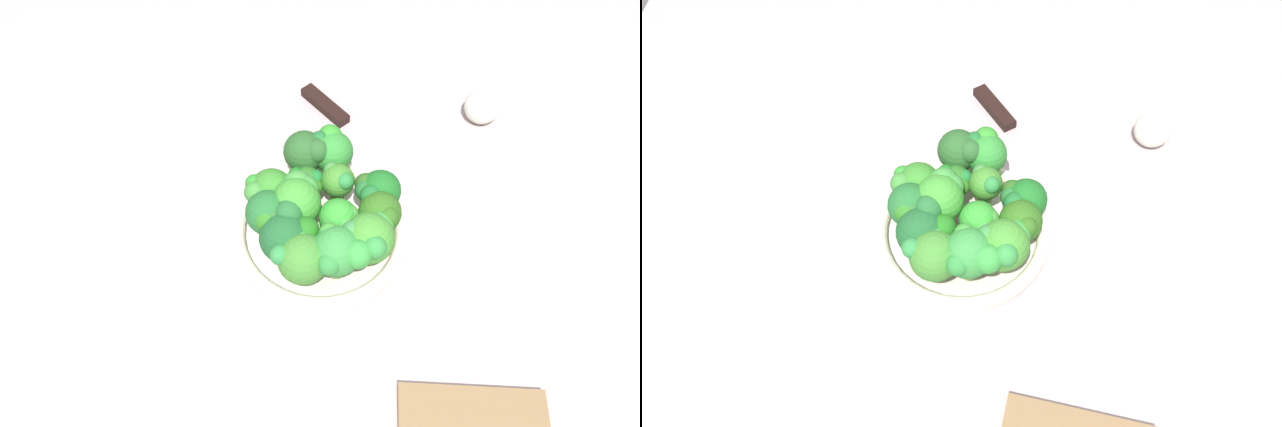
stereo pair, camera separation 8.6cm
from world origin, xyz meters
The scene contains 18 objects.
ground_plane centered at (0.00, 0.00, -1.25)cm, with size 130.00×130.00×2.50cm, color #B09FA0.
bowl centered at (1.45, 3.64, 1.76)cm, with size 24.26×24.26×3.45cm.
broccoli_floret_0 centered at (5.71, 0.72, 7.63)cm, with size 4.60×4.60×6.53cm.
broccoli_floret_1 centered at (-0.20, 1.20, 7.18)cm, with size 5.45×5.79×6.32cm.
broccoli_floret_2 centered at (4.98, 9.89, 7.51)cm, with size 6.77×6.61×6.87cm.
broccoli_floret_3 centered at (-3.98, -1.87, 8.08)cm, with size 7.17×7.47×7.85cm.
broccoli_floret_4 centered at (6.75, 4.79, 6.54)cm, with size 4.68×4.85×5.31cm.
broccoli_floret_5 centered at (-5.70, 6.75, 7.52)cm, with size 6.73×7.37×7.31cm.
broccoli_floret_6 centered at (3.79, -4.21, 7.17)cm, with size 5.59×6.31×6.49cm.
broccoli_floret_7 centered at (10.80, 4.34, 8.17)cm, with size 5.87×6.42×7.50cm.
broccoli_floret_8 centered at (0.89, 10.14, 7.88)cm, with size 6.57×6.51×7.43cm.
broccoli_floret_9 centered at (10.82, 1.05, 8.03)cm, with size 6.28×6.15×7.41cm.
broccoli_floret_10 centered at (-5.81, 2.18, 8.26)cm, with size 6.98×7.27×7.94cm.
broccoli_floret_11 centered at (-2.01, 8.25, 7.75)cm, with size 7.26×7.82×7.68cm.
broccoli_floret_12 centered at (2.81, 6.46, 8.29)cm, with size 7.63×6.58×8.13cm.
broccoli_floret_13 centered at (0.16, -3.98, 7.61)cm, with size 6.80×5.72×6.91cm.
knife centered at (30.25, 2.65, 0.55)cm, with size 23.41×16.84×1.50cm.
garlic_bulb centered at (21.32, -24.16, 2.78)cm, with size 5.56×5.56×5.56cm, color silver.
Camera 2 is at (-47.23, 0.61, 77.00)cm, focal length 36.64 mm.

